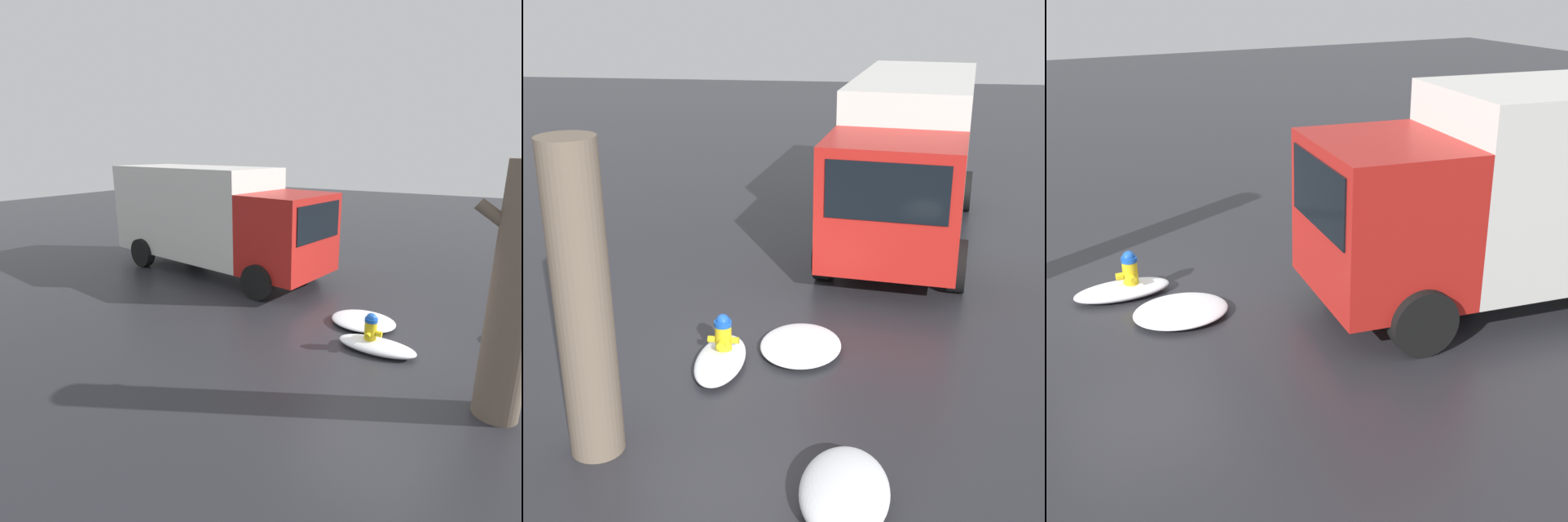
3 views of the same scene
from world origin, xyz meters
TOP-DOWN VIEW (x-y plane):
  - ground_plane at (0.00, 0.00)m, footprint 60.00×60.00m
  - fire_hydrant at (-0.00, -0.00)m, footprint 0.33×0.43m
  - delivery_truck at (5.73, -2.63)m, footprint 7.35×3.27m
  - pedestrian at (4.23, -2.62)m, footprint 0.40×0.40m
  - snow_pile_by_hydrant at (-0.14, 0.02)m, footprint 1.43×0.65m
  - snow_pile_curbside at (0.45, -1.02)m, footprint 1.36×1.14m

SIDE VIEW (x-z plane):
  - ground_plane at x=0.00m, z-range 0.00..0.00m
  - snow_pile_curbside at x=0.45m, z-range 0.00..0.18m
  - snow_pile_by_hydrant at x=-0.14m, z-range 0.00..0.21m
  - fire_hydrant at x=0.00m, z-range 0.01..0.73m
  - pedestrian at x=4.23m, z-range 0.08..1.93m
  - delivery_truck at x=5.73m, z-range 0.13..3.27m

